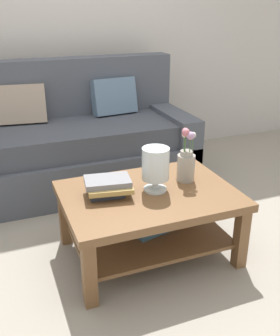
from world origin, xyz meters
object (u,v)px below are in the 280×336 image
Objects in this scene: coffee_table at (149,209)px; flower_pitcher at (186,162)px; couch at (78,143)px; book_stack_main at (108,186)px; glass_hurricane_vase at (156,165)px.

flower_pitcher is (0.29, 0.07, 0.25)m from coffee_table.
couch is 1.26m from coffee_table.
book_stack_main is 0.54m from flower_pitcher.
couch is 6.97× the size of glass_hurricane_vase.
coffee_table is 2.95× the size of flower_pitcher.
coffee_table is at bearing -83.17° from couch.
flower_pitcher is at bearing 2.13° from book_stack_main.
couch is at bearing 96.83° from coffee_table.
coffee_table is at bearing -12.43° from book_stack_main.
book_stack_main is at bearing -94.50° from couch.
flower_pitcher is (0.44, -1.18, 0.21)m from couch.
couch reaches higher than glass_hurricane_vase.
coffee_table is at bearing -167.79° from glass_hurricane_vase.
flower_pitcher reaches higher than glass_hurricane_vase.
coffee_table is (0.15, -1.25, -0.04)m from couch.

